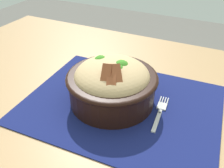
{
  "coord_description": "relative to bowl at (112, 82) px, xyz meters",
  "views": [
    {
      "loc": [
        0.16,
        -0.44,
        1.14
      ],
      "look_at": [
        -0.04,
        -0.01,
        0.81
      ],
      "focal_mm": 38.83,
      "sensor_mm": 36.0,
      "label": 1
    }
  ],
  "objects": [
    {
      "name": "table",
      "position": [
        0.04,
        0.01,
        -0.13
      ],
      "size": [
        1.38,
        0.84,
        0.76
      ],
      "color": "#99754C",
      "rests_on": "ground_plane"
    },
    {
      "name": "placemat",
      "position": [
        0.03,
        0.0,
        -0.06
      ],
      "size": [
        0.48,
        0.37,
        0.0
      ],
      "primitive_type": "cube",
      "rotation": [
        0.0,
        0.0,
        0.04
      ],
      "color": "#11194C",
      "rests_on": "table"
    },
    {
      "name": "fork",
      "position": [
        0.12,
        0.01,
        -0.05
      ],
      "size": [
        0.02,
        0.13,
        0.0
      ],
      "color": "#B5B5B5",
      "rests_on": "placemat"
    },
    {
      "name": "bowl",
      "position": [
        0.0,
        0.0,
        0.0
      ],
      "size": [
        0.25,
        0.25,
        0.13
      ],
      "color": "black",
      "rests_on": "placemat"
    }
  ]
}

